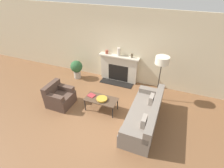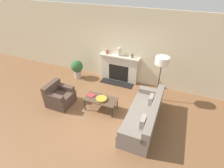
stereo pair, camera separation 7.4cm
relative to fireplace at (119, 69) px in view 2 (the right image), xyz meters
name	(u,v)px [view 2 (the right image)]	position (x,y,z in m)	size (l,w,h in m)	color
ground_plane	(97,115)	(0.12, -2.29, -0.55)	(18.00, 18.00, 0.00)	brown
wall_back	(124,47)	(0.12, 0.14, 0.90)	(18.00, 0.06, 2.90)	beige
fireplace	(119,69)	(0.00, 0.00, 0.00)	(1.64, 0.59, 1.12)	beige
couch	(144,116)	(1.57, -2.09, -0.24)	(0.83, 2.26, 0.82)	slate
armchair_near	(59,97)	(-1.34, -2.24, -0.24)	(0.79, 0.78, 0.77)	#4C382D
coffee_table	(101,100)	(0.11, -1.98, -0.13)	(1.05, 0.53, 0.45)	#4C3828
bowl	(101,99)	(0.15, -2.02, -0.06)	(0.35, 0.35, 0.07)	#BC8E2D
book	(91,95)	(-0.26, -1.94, -0.09)	(0.28, 0.26, 0.02)	#9E2D33
floor_lamp	(162,63)	(1.70, -0.73, 0.90)	(0.45, 0.45, 1.66)	black
mantel_vase_left	(107,52)	(-0.53, 0.01, 0.64)	(0.11, 0.11, 0.14)	brown
mantel_vase_center_left	(119,52)	(-0.03, 0.01, 0.73)	(0.13, 0.13, 0.32)	beige
mantel_vase_center_right	(132,56)	(0.50, 0.01, 0.66)	(0.08, 0.08, 0.17)	brown
potted_plant	(77,68)	(-1.73, -0.46, -0.07)	(0.50, 0.50, 0.79)	#B2A899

